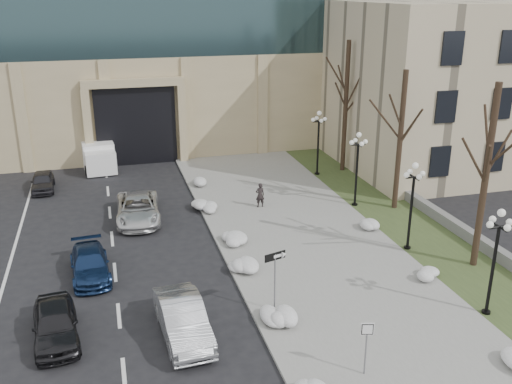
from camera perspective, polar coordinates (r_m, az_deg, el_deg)
sidewalk at (r=30.13m, az=5.47°, el=-5.54°), size 9.00×40.00×0.12m
curb at (r=28.95m, az=-2.95°, el=-6.55°), size 0.30×40.00×0.14m
grass_strip at (r=32.85m, az=16.17°, el=-4.08°), size 4.00×40.00×0.10m
stone_wall at (r=35.31m, az=17.35°, el=-1.99°), size 0.50×30.00×0.70m
classical_building at (r=49.05m, az=20.64°, el=10.45°), size 22.00×18.12×12.00m
car_a at (r=23.78m, az=-19.44°, el=-12.33°), size 2.04×4.26×1.41m
car_b at (r=22.82m, az=-7.32°, el=-12.52°), size 1.91×4.73×1.53m
car_c at (r=28.15m, az=-16.28°, el=-6.95°), size 2.02×4.36×1.23m
car_d at (r=33.98m, az=-11.72°, el=-1.63°), size 2.73×5.41×1.47m
car_e at (r=40.90m, az=-20.56°, el=0.99°), size 1.55×3.64×1.23m
pedestrian at (r=34.97m, az=0.41°, el=-0.31°), size 0.57×0.39×1.54m
box_truck at (r=45.32m, az=-15.57°, el=3.79°), size 2.71×6.55×2.03m
one_way_sign at (r=23.51m, az=2.28°, el=-7.06°), size 1.04×0.41×2.77m
keep_sign at (r=20.48m, az=11.02°, el=-14.11°), size 0.46×0.16×2.18m
snow_clump_c at (r=23.31m, az=2.24°, el=-12.94°), size 1.10×1.60×0.36m
snow_clump_d at (r=27.20m, az=-1.27°, el=-7.82°), size 1.10×1.60×0.36m
snow_clump_e at (r=30.28m, az=-2.60°, el=-4.83°), size 1.10×1.60×0.36m
snow_clump_f at (r=35.23m, az=-5.12°, el=-1.26°), size 1.10×1.60×0.36m
snow_clump_g at (r=39.25m, az=-5.95°, el=0.94°), size 1.10×1.60×0.36m
snow_clump_i at (r=27.95m, az=16.96°, el=-7.94°), size 1.10×1.60×0.36m
snow_clump_j at (r=32.24m, az=11.32°, el=-3.64°), size 1.10×1.60×0.36m
snow_clump_k at (r=34.95m, az=-4.89°, el=-1.43°), size 1.10×1.60×0.36m
lamppost_a at (r=24.81m, az=22.87°, el=-5.20°), size 1.18×1.18×4.76m
lamppost_b at (r=29.73m, az=15.38°, el=-0.26°), size 1.18×1.18×4.76m
lamppost_c at (r=35.17m, az=10.11°, el=3.24°), size 1.18×1.18×4.76m
lamppost_d at (r=40.91m, az=6.27°, el=5.76°), size 1.18×1.18×4.76m
tree_near at (r=28.18m, az=22.30°, el=3.75°), size 3.20×3.20×9.00m
tree_mid at (r=34.71m, az=14.36°, el=6.86°), size 3.20×3.20×8.50m
tree_far at (r=41.59m, az=9.04°, el=10.19°), size 3.20×3.20×9.50m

